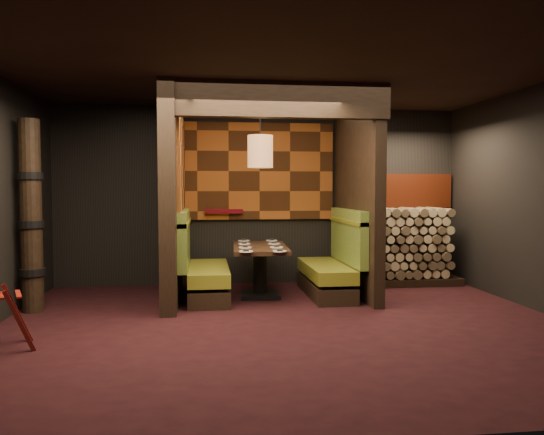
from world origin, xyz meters
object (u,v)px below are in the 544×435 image
at_px(booth_bench_left, 201,270).
at_px(booth_bench_right, 333,267).
at_px(pendant_lamp, 260,152).
at_px(luggage_rack, 1,316).
at_px(firewood_stack, 404,246).
at_px(totem_column, 31,217).
at_px(dining_table, 260,262).

distance_m(booth_bench_left, booth_bench_right, 1.89).
relative_size(pendant_lamp, luggage_rack, 1.45).
bearing_deg(firewood_stack, totem_column, -166.81).
bearing_deg(pendant_lamp, booth_bench_left, 175.58).
bearing_deg(booth_bench_left, totem_column, -165.25).
relative_size(booth_bench_left, dining_table, 1.13).
height_order(booth_bench_left, booth_bench_right, same).
xyz_separation_m(pendant_lamp, luggage_rack, (-2.72, -2.09, -1.74)).
height_order(booth_bench_left, dining_table, booth_bench_left).
relative_size(booth_bench_right, luggage_rack, 2.28).
xyz_separation_m(booth_bench_left, totem_column, (-2.09, -0.55, 0.79)).
height_order(dining_table, totem_column, totem_column).
xyz_separation_m(booth_bench_left, dining_table, (0.83, -0.01, 0.09)).
bearing_deg(luggage_rack, dining_table, 38.25).
bearing_deg(totem_column, luggage_rack, -82.73).
bearing_deg(booth_bench_left, pendant_lamp, -4.42).
bearing_deg(dining_table, pendant_lamp, -90.00).
height_order(totem_column, firewood_stack, totem_column).
xyz_separation_m(dining_table, totem_column, (-2.92, -0.54, 0.69)).
bearing_deg(totem_column, pendant_lamp, 9.44).
bearing_deg(pendant_lamp, totem_column, -170.56).
distance_m(pendant_lamp, luggage_rack, 3.84).
bearing_deg(totem_column, firewood_stack, 13.19).
distance_m(booth_bench_left, firewood_stack, 3.33).
bearing_deg(firewood_stack, pendant_lamp, -162.43).
height_order(booth_bench_left, luggage_rack, booth_bench_left).
distance_m(dining_table, pendant_lamp, 1.57).
xyz_separation_m(booth_bench_right, pendant_lamp, (-1.06, -0.06, 1.66)).
height_order(dining_table, pendant_lamp, pendant_lamp).
bearing_deg(luggage_rack, firewood_stack, 29.11).
distance_m(booth_bench_right, totem_column, 4.10).
relative_size(dining_table, firewood_stack, 0.82).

